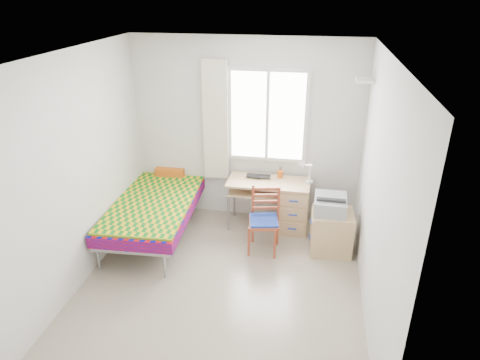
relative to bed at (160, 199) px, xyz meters
name	(u,v)px	position (x,y,z in m)	size (l,w,h in m)	color
floor	(221,285)	(1.11, -1.10, -0.46)	(3.50, 3.50, 0.00)	#BCAD93
ceiling	(215,55)	(1.11, -1.10, 2.14)	(3.50, 3.50, 0.00)	white
wall_back	(246,132)	(1.11, 0.65, 0.84)	(3.20, 3.20, 0.00)	silver
wall_left	(77,173)	(-0.49, -1.10, 0.84)	(3.50, 3.50, 0.00)	silver
wall_right	(378,196)	(2.71, -1.10, 0.84)	(3.50, 3.50, 0.00)	silver
window	(268,116)	(1.41, 0.63, 1.09)	(1.10, 0.04, 1.30)	white
curtain	(216,121)	(0.69, 0.58, 0.99)	(0.35, 0.05, 1.70)	#F7F2CC
floating_shelf	(365,80)	(2.60, 0.30, 1.69)	(0.20, 0.32, 0.03)	white
bed	(160,199)	(0.00, 0.00, 0.00)	(1.12, 2.25, 0.96)	gray
desk	(289,204)	(1.78, 0.33, -0.08)	(1.14, 0.53, 0.71)	tan
chair	(265,216)	(1.51, -0.24, 0.02)	(0.43, 0.43, 0.86)	#95381C
cabinet	(331,232)	(2.36, -0.14, -0.18)	(0.54, 0.49, 0.56)	tan
printer	(330,204)	(2.32, -0.11, 0.20)	(0.41, 0.47, 0.20)	#92949A
laptop	(258,178)	(1.32, 0.39, 0.26)	(0.34, 0.22, 0.03)	black
pen_cup	(280,174)	(1.62, 0.50, 0.30)	(0.08, 0.08, 0.10)	#CB5416
task_lamp	(305,170)	(1.97, 0.27, 0.49)	(0.22, 0.31, 0.39)	white
book	(257,187)	(1.32, 0.36, 0.13)	(0.15, 0.21, 0.02)	gray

